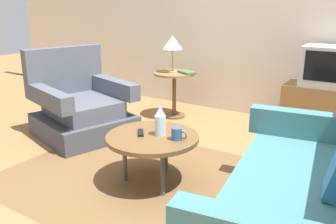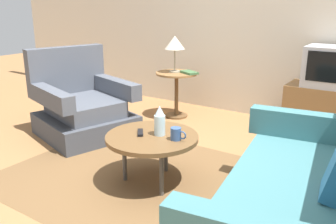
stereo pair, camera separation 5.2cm
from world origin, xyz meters
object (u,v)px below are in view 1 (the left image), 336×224
couch (305,201)px  tv_stand (325,110)px  coffee_table (152,139)px  television (331,67)px  table_lamp (173,44)px  vase (160,121)px  book (187,72)px  armchair (80,108)px  tv_remote_dark (141,133)px  mug (177,134)px  side_table (174,85)px

couch → tv_stand: size_ratio=2.07×
coffee_table → television: size_ratio=1.32×
tv_stand → table_lamp: size_ratio=1.95×
couch → tv_stand: bearing=-1.0°
couch → vase: (-1.19, 0.22, 0.23)m
vase → book: vase is taller
armchair → tv_stand: 2.77m
tv_remote_dark → coffee_table: bearing=-114.9°
armchair → book: size_ratio=4.30×
couch → tv_stand: (-0.27, 2.18, -0.02)m
armchair → mug: armchair is taller
coffee_table → side_table: size_ratio=1.28×
tv_stand → mug: tv_stand is taller
coffee_table → tv_stand: tv_stand is taller
coffee_table → mug: mug is taller
side_table → mug: bearing=-57.6°
vase → book: bearing=112.8°
armchair → table_lamp: size_ratio=2.53×
tv_stand → book: size_ratio=3.32×
tv_stand → tv_remote_dark: tv_stand is taller
side_table → book: 0.25m
coffee_table → television: 2.25m
table_lamp → mug: table_lamp is taller
couch → coffee_table: bearing=74.1°
couch → coffee_table: size_ratio=2.46×
television → tv_remote_dark: 2.31m
coffee_table → book: 1.80m
armchair → table_lamp: bearing=171.7°
couch → table_lamp: 2.83m
couch → mug: (-1.02, 0.20, 0.16)m
tv_stand → mug: (-0.76, -1.98, 0.19)m
coffee_table → tv_stand: (0.98, 2.00, -0.10)m
couch → table_lamp: bearing=40.9°
tv_remote_dark → couch: bearing=-135.3°
book → couch: bearing=-17.6°
vase → mug: bearing=-6.4°
television → book: 1.65m
coffee_table → tv_stand: bearing=64.0°
side_table → table_lamp: 0.53m
table_lamp → side_table: bearing=14.9°
couch → side_table: (-2.05, 1.82, 0.12)m
vase → tv_remote_dark: (-0.15, -0.07, -0.11)m
vase → book: size_ratio=0.90×
vase → side_table: bearing=118.2°
couch → table_lamp: size_ratio=4.03×
coffee_table → table_lamp: table_lamp is taller
vase → tv_remote_dark: bearing=-155.4°
tv_stand → television: television is taller
side_table → television: bearing=10.9°
tv_remote_dark → tv_stand: bearing=-66.9°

